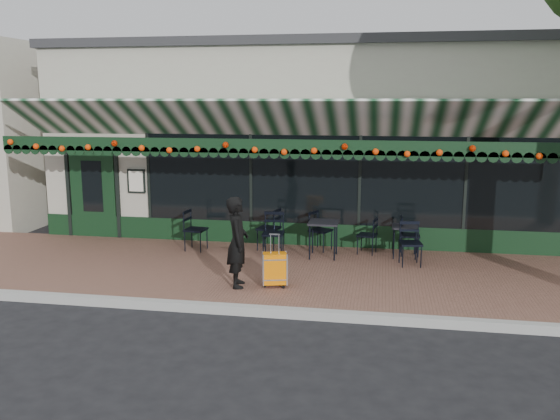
% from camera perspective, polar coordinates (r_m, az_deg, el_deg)
% --- Properties ---
extents(ground, '(80.00, 80.00, 0.00)m').
position_cam_1_polar(ground, '(9.59, -2.10, -9.93)').
color(ground, black).
rests_on(ground, ground).
extents(sidewalk, '(18.00, 4.00, 0.15)m').
position_cam_1_polar(sidewalk, '(11.43, -0.00, -6.09)').
color(sidewalk, brown).
rests_on(sidewalk, ground).
extents(curb, '(18.00, 0.16, 0.15)m').
position_cam_1_polar(curb, '(9.50, -2.21, -9.68)').
color(curb, '#9E9E99').
rests_on(curb, ground).
extents(restaurant_building, '(12.00, 9.60, 4.50)m').
position_cam_1_polar(restaurant_building, '(16.75, 3.48, 6.92)').
color(restaurant_building, '#A49C8E').
rests_on(restaurant_building, ground).
extents(woman, '(0.49, 0.64, 1.58)m').
position_cam_1_polar(woman, '(10.25, -4.11, -3.09)').
color(woman, black).
rests_on(woman, sidewalk).
extents(suitcase, '(0.45, 0.32, 0.93)m').
position_cam_1_polar(suitcase, '(10.32, -0.51, -5.71)').
color(suitcase, orange).
rests_on(suitcase, sidewalk).
extents(cafe_table_a, '(0.53, 0.53, 0.65)m').
position_cam_1_polar(cafe_table_a, '(12.43, 11.93, -1.81)').
color(cafe_table_a, black).
rests_on(cafe_table_a, sidewalk).
extents(cafe_table_b, '(0.60, 0.60, 0.75)m').
position_cam_1_polar(cafe_table_b, '(12.16, 4.21, -1.46)').
color(cafe_table_b, black).
rests_on(cafe_table_b, sidewalk).
extents(chair_a_left, '(0.47, 0.47, 0.78)m').
position_cam_1_polar(chair_a_left, '(12.59, 8.38, -2.44)').
color(chair_a_left, black).
rests_on(chair_a_left, sidewalk).
extents(chair_a_right, '(0.43, 0.43, 0.83)m').
position_cam_1_polar(chair_a_right, '(12.62, 12.39, -2.42)').
color(chair_a_right, black).
rests_on(chair_a_right, sidewalk).
extents(chair_a_front, '(0.49, 0.49, 0.86)m').
position_cam_1_polar(chair_a_front, '(11.85, 12.45, -3.20)').
color(chair_a_front, black).
rests_on(chair_a_front, sidewalk).
extents(chair_b_left, '(0.54, 0.54, 0.92)m').
position_cam_1_polar(chair_b_left, '(12.77, -1.09, -1.82)').
color(chair_b_left, black).
rests_on(chair_b_left, sidewalk).
extents(chair_b_right, '(0.57, 0.57, 0.85)m').
position_cam_1_polar(chair_b_right, '(12.76, 3.93, -2.00)').
color(chair_b_right, black).
rests_on(chair_b_right, sidewalk).
extents(chair_b_front, '(0.49, 0.49, 0.92)m').
position_cam_1_polar(chair_b_front, '(12.27, -0.65, -2.34)').
color(chair_b_front, black).
rests_on(chair_b_front, sidewalk).
extents(chair_solo, '(0.48, 0.48, 0.88)m').
position_cam_1_polar(chair_solo, '(12.85, -8.11, -1.92)').
color(chair_solo, black).
rests_on(chair_solo, sidewalk).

